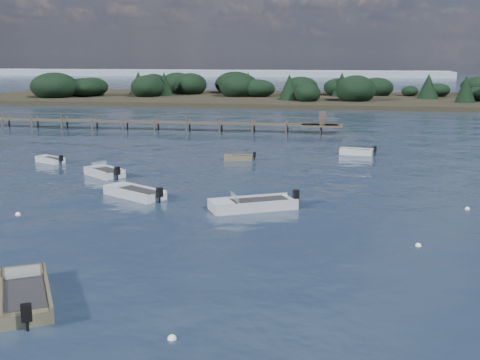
% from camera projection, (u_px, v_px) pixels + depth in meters
% --- Properties ---
extents(ground, '(400.00, 400.00, 0.00)m').
position_uv_depth(ground, '(297.00, 122.00, 87.18)').
color(ground, '#162133').
rests_on(ground, ground).
extents(tender_far_grey, '(3.23, 2.41, 1.05)m').
position_uv_depth(tender_far_grey, '(50.00, 161.00, 55.10)').
color(tender_far_grey, '#AEB4B6').
rests_on(tender_far_grey, ground).
extents(dinghy_mid_grey, '(4.97, 3.96, 1.30)m').
position_uv_depth(dinghy_mid_grey, '(135.00, 194.00, 41.96)').
color(dinghy_mid_grey, '#AEB4B6').
rests_on(dinghy_mid_grey, ground).
extents(tender_far_grey_b, '(3.62, 1.72, 1.22)m').
position_uv_depth(tender_far_grey_b, '(356.00, 153.00, 59.30)').
color(tender_far_grey_b, '#AEB4B6').
rests_on(tender_far_grey_b, ground).
extents(dinghy_mid_white_a, '(5.84, 4.36, 1.39)m').
position_uv_depth(dinghy_mid_white_a, '(252.00, 206.00, 38.71)').
color(dinghy_mid_white_a, '#AEB4B6').
rests_on(dinghy_mid_white_a, ground).
extents(tender_far_white, '(2.98, 1.24, 1.01)m').
position_uv_depth(tender_far_white, '(239.00, 159.00, 56.29)').
color(tender_far_white, '#6B6247').
rests_on(tender_far_white, ground).
extents(dinghy_near_olive, '(4.31, 5.46, 1.37)m').
position_uv_depth(dinghy_near_olive, '(25.00, 297.00, 24.34)').
color(dinghy_near_olive, '#6B6247').
rests_on(dinghy_near_olive, ground).
extents(dinghy_extra_a, '(3.91, 3.62, 1.37)m').
position_uv_depth(dinghy_extra_a, '(105.00, 174.00, 49.04)').
color(dinghy_extra_a, '#AEB4B6').
rests_on(dinghy_extra_a, ground).
extents(buoy_a, '(0.32, 0.32, 0.32)m').
position_uv_depth(buoy_a, '(172.00, 339.00, 21.15)').
color(buoy_a, white).
rests_on(buoy_a, ground).
extents(buoy_b, '(0.32, 0.32, 0.32)m').
position_uv_depth(buoy_b, '(418.00, 246.00, 31.33)').
color(buoy_b, white).
rests_on(buoy_b, ground).
extents(buoy_c, '(0.32, 0.32, 0.32)m').
position_uv_depth(buoy_c, '(18.00, 215.00, 37.36)').
color(buoy_c, white).
rests_on(buoy_c, ground).
extents(buoy_d, '(0.32, 0.32, 0.32)m').
position_uv_depth(buoy_d, '(467.00, 209.00, 38.68)').
color(buoy_d, white).
rests_on(buoy_d, ground).
extents(jetty, '(64.50, 3.20, 3.40)m').
position_uv_depth(jetty, '(125.00, 122.00, 78.94)').
color(jetty, '#463D33').
rests_on(jetty, ground).
extents(far_headland, '(190.00, 40.00, 5.80)m').
position_uv_depth(far_headland, '(436.00, 93.00, 121.28)').
color(far_headland, black).
rests_on(far_headland, ground).
extents(distant_haze, '(280.00, 20.00, 2.40)m').
position_uv_depth(distant_haze, '(122.00, 75.00, 265.81)').
color(distant_haze, '#8493A3').
rests_on(distant_haze, ground).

